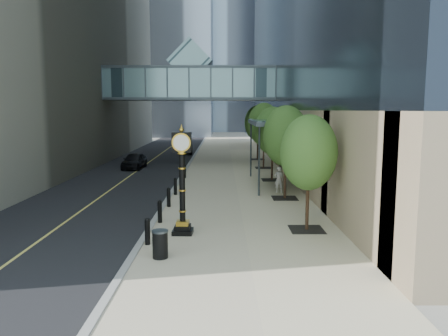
{
  "coord_description": "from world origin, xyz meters",
  "views": [
    {
      "loc": [
        0.09,
        -14.71,
        5.04
      ],
      "look_at": [
        0.15,
        5.99,
        2.26
      ],
      "focal_mm": 35.0,
      "sensor_mm": 36.0,
      "label": 1
    }
  ],
  "objects": [
    {
      "name": "street_clock",
      "position": [
        -1.52,
        2.43,
        1.92
      ],
      "size": [
        0.83,
        0.83,
        4.28
      ],
      "rotation": [
        0.0,
        0.0,
        -0.04
      ],
      "color": "black",
      "rests_on": "sidewalk"
    },
    {
      "name": "road",
      "position": [
        -7.0,
        40.0,
        0.01
      ],
      "size": [
        8.0,
        180.0,
        0.02
      ],
      "primitive_type": "cube",
      "color": "black",
      "rests_on": "ground"
    },
    {
      "name": "curb",
      "position": [
        -3.0,
        40.0,
        0.04
      ],
      "size": [
        0.25,
        180.0,
        0.07
      ],
      "primitive_type": "cube",
      "color": "gray",
      "rests_on": "ground"
    },
    {
      "name": "bollard_row",
      "position": [
        -2.7,
        9.0,
        0.51
      ],
      "size": [
        0.2,
        16.2,
        0.9
      ],
      "color": "black",
      "rests_on": "sidewalk"
    },
    {
      "name": "trash_bin",
      "position": [
        -2.02,
        -0.48,
        0.51
      ],
      "size": [
        0.55,
        0.55,
        0.9
      ],
      "primitive_type": "cylinder",
      "rotation": [
        0.0,
        0.0,
        -0.06
      ],
      "color": "black",
      "rests_on": "sidewalk"
    },
    {
      "name": "entrance_canopy",
      "position": [
        3.48,
        14.0,
        4.19
      ],
      "size": [
        3.0,
        8.0,
        4.38
      ],
      "color": "#383F44",
      "rests_on": "ground"
    },
    {
      "name": "car_far",
      "position": [
        -4.2,
        35.28,
        0.74
      ],
      "size": [
        1.94,
        4.47,
        1.43
      ],
      "primitive_type": "imported",
      "rotation": [
        0.0,
        0.0,
        3.24
      ],
      "color": "black",
      "rests_on": "road"
    },
    {
      "name": "distant_tower_c",
      "position": [
        -6.0,
        120.0,
        32.5
      ],
      "size": [
        22.0,
        22.0,
        65.0
      ],
      "primitive_type": "cube",
      "color": "#A6B6D0",
      "rests_on": "ground"
    },
    {
      "name": "sidewalk",
      "position": [
        1.0,
        40.0,
        0.03
      ],
      "size": [
        8.0,
        180.0,
        0.06
      ],
      "primitive_type": "cube",
      "color": "#BAAD8F",
      "rests_on": "ground"
    },
    {
      "name": "street_trees",
      "position": [
        3.6,
        17.14,
        3.62
      ],
      "size": [
        2.71,
        28.49,
        5.57
      ],
      "color": "black",
      "rests_on": "sidewalk"
    },
    {
      "name": "ground",
      "position": [
        0.0,
        0.0,
        0.0
      ],
      "size": [
        320.0,
        320.0,
        0.0
      ],
      "primitive_type": "plane",
      "color": "gray",
      "rests_on": "ground"
    },
    {
      "name": "pedestrian",
      "position": [
        3.49,
        11.3,
        0.85
      ],
      "size": [
        0.61,
        0.43,
        1.59
      ],
      "primitive_type": "imported",
      "rotation": [
        0.0,
        0.0,
        3.23
      ],
      "color": "beige",
      "rests_on": "sidewalk"
    },
    {
      "name": "car_near",
      "position": [
        -7.5,
        22.5,
        0.7
      ],
      "size": [
        1.8,
        4.07,
        1.36
      ],
      "primitive_type": "imported",
      "rotation": [
        0.0,
        0.0,
        -0.05
      ],
      "color": "black",
      "rests_on": "road"
    },
    {
      "name": "skywalk",
      "position": [
        -3.0,
        28.0,
        7.71
      ],
      "size": [
        17.0,
        4.2,
        5.8
      ],
      "color": "slate",
      "rests_on": "ground"
    }
  ]
}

